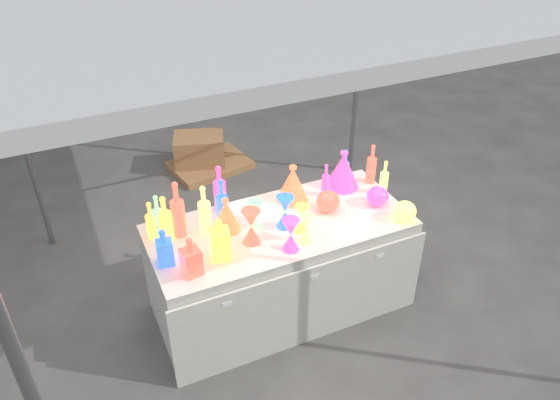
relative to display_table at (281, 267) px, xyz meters
name	(u,v)px	position (x,y,z in m)	size (l,w,h in m)	color
ground	(280,303)	(0.00, 0.01, -0.37)	(80.00, 80.00, 0.00)	slate
display_table	(281,267)	(0.00, 0.00, 0.00)	(1.84, 0.83, 0.75)	silver
cardboard_box_closed	(200,152)	(0.08, 2.22, -0.19)	(0.51, 0.37, 0.37)	#B07C4F
cardboard_box_flat	(210,165)	(0.17, 2.17, -0.34)	(0.80, 0.57, 0.07)	#B07C4F
bottle_0	(151,220)	(-0.82, 0.22, 0.52)	(0.07, 0.07, 0.28)	red
bottle_1	(222,202)	(-0.35, 0.18, 0.55)	(0.08, 0.08, 0.35)	#18854B
bottle_2	(178,209)	(-0.65, 0.18, 0.58)	(0.09, 0.09, 0.41)	orange
bottle_3	(220,188)	(-0.30, 0.36, 0.55)	(0.09, 0.09, 0.35)	#1E55B3
bottle_4	(204,209)	(-0.48, 0.15, 0.55)	(0.08, 0.08, 0.36)	teal
bottle_5	(158,216)	(-0.78, 0.22, 0.54)	(0.07, 0.07, 0.32)	#A22084
bottle_6	(165,218)	(-0.74, 0.17, 0.54)	(0.09, 0.09, 0.34)	red
decanter_0	(220,238)	(-0.48, -0.15, 0.52)	(0.12, 0.12, 0.29)	red
decanter_1	(191,256)	(-0.69, -0.22, 0.51)	(0.11, 0.11, 0.27)	orange
decanter_2	(164,247)	(-0.81, -0.06, 0.50)	(0.10, 0.10, 0.25)	#18854B
hourglass_0	(251,226)	(-0.25, -0.09, 0.50)	(0.12, 0.12, 0.25)	orange
hourglass_1	(291,235)	(-0.05, -0.26, 0.49)	(0.11, 0.11, 0.23)	#1E55B3
hourglass_2	(306,229)	(0.07, -0.23, 0.48)	(0.10, 0.10, 0.21)	teal
hourglass_3	(256,215)	(-0.16, 0.04, 0.48)	(0.10, 0.10, 0.21)	#A22084
hourglass_4	(302,219)	(0.10, -0.12, 0.48)	(0.10, 0.10, 0.20)	red
hourglass_5	(285,212)	(0.02, -0.02, 0.49)	(0.12, 0.12, 0.24)	#18854B
globe_1	(405,212)	(0.80, -0.30, 0.44)	(0.16, 0.16, 0.12)	teal
globe_2	(328,202)	(0.38, 0.02, 0.44)	(0.17, 0.17, 0.14)	orange
globe_3	(378,197)	(0.74, -0.06, 0.44)	(0.16, 0.16, 0.13)	#1E55B3
lampshade_0	(226,214)	(-0.35, 0.12, 0.50)	(0.20, 0.20, 0.24)	gold
lampshade_1	(293,183)	(0.21, 0.25, 0.52)	(0.24, 0.24, 0.28)	gold
lampshade_2	(343,169)	(0.63, 0.26, 0.52)	(0.25, 0.25, 0.30)	#1E55B3
bottle_8	(345,167)	(0.65, 0.27, 0.53)	(0.07, 0.07, 0.30)	#18854B
bottle_9	(372,164)	(0.86, 0.22, 0.54)	(0.07, 0.07, 0.32)	orange
bottle_10	(326,180)	(0.45, 0.20, 0.51)	(0.06, 0.06, 0.26)	#1E55B3
bottle_11	(384,177)	(0.86, 0.05, 0.51)	(0.06, 0.06, 0.27)	teal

